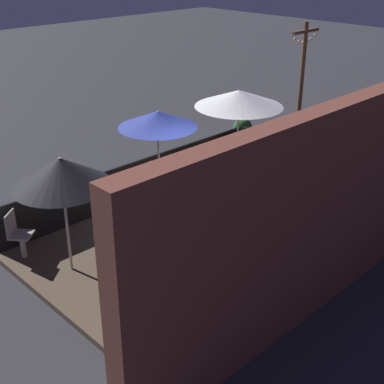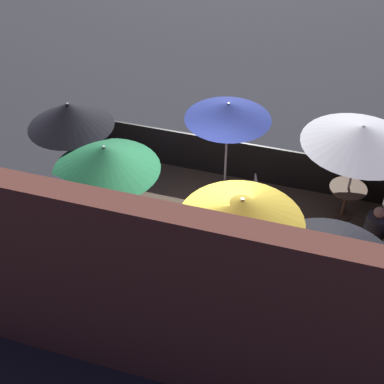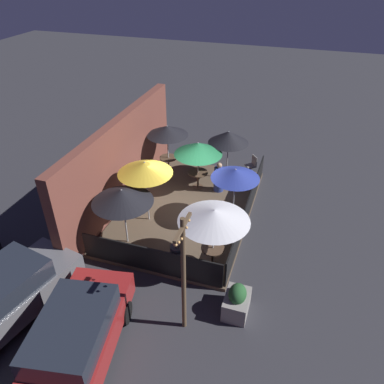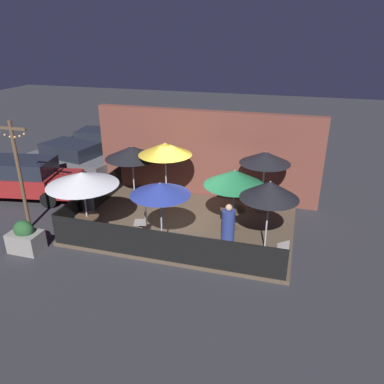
{
  "view_description": "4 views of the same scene",
  "coord_description": "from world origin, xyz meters",
  "px_view_note": "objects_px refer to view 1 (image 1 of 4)",
  "views": [
    {
      "loc": [
        7.03,
        6.62,
        5.65
      ],
      "look_at": [
        0.27,
        -0.35,
        1.06
      ],
      "focal_mm": 50.0,
      "sensor_mm": 36.0,
      "label": 1
    },
    {
      "loc": [
        -2.12,
        7.01,
        7.69
      ],
      "look_at": [
        0.11,
        -0.35,
        1.21
      ],
      "focal_mm": 50.0,
      "sensor_mm": 36.0,
      "label": 2
    },
    {
      "loc": [
        -11.38,
        -3.88,
        8.82
      ],
      "look_at": [
        -0.48,
        -0.37,
        1.25
      ],
      "focal_mm": 35.0,
      "sensor_mm": 36.0,
      "label": 3
    },
    {
      "loc": [
        3.41,
        -11.02,
        6.26
      ],
      "look_at": [
        0.18,
        0.14,
        1.24
      ],
      "focal_mm": 35.0,
      "sensor_mm": 36.0,
      "label": 4
    }
  ],
  "objects_px": {
    "patio_chair_0": "(18,233)",
    "patron_0": "(123,222)",
    "patron_1": "(282,159)",
    "planter_box": "(242,138)",
    "dining_table_2": "(184,293)",
    "light_post": "(301,84)",
    "patio_umbrella_6": "(347,133)",
    "dining_table_1": "(154,238)",
    "patio_umbrella_3": "(299,132)",
    "dining_table_0": "(237,153)",
    "patio_umbrella_5": "(61,172)",
    "patio_umbrella_0": "(239,98)",
    "patio_umbrella_1": "(151,175)",
    "patio_umbrella_2": "(183,209)",
    "patio_umbrella_4": "(158,119)",
    "patio_chair_1": "(206,179)"
  },
  "relations": [
    {
      "from": "patio_chair_0",
      "to": "patron_0",
      "type": "xyz_separation_m",
      "value": [
        -1.64,
        1.09,
        0.05
      ]
    },
    {
      "from": "dining_table_1",
      "to": "patio_chair_1",
      "type": "height_order",
      "value": "patio_chair_1"
    },
    {
      "from": "patio_umbrella_4",
      "to": "planter_box",
      "type": "height_order",
      "value": "patio_umbrella_4"
    },
    {
      "from": "patio_chair_0",
      "to": "patron_0",
      "type": "relative_size",
      "value": 0.73
    },
    {
      "from": "dining_table_0",
      "to": "patio_chair_1",
      "type": "height_order",
      "value": "patio_chair_1"
    },
    {
      "from": "patio_umbrella_2",
      "to": "dining_table_0",
      "type": "relative_size",
      "value": 3.05
    },
    {
      "from": "patio_chair_0",
      "to": "planter_box",
      "type": "xyz_separation_m",
      "value": [
        -7.52,
        -0.95,
        -0.2
      ]
    },
    {
      "from": "patio_umbrella_6",
      "to": "dining_table_1",
      "type": "xyz_separation_m",
      "value": [
        4.16,
        -1.3,
        -1.35
      ]
    },
    {
      "from": "planter_box",
      "to": "patron_1",
      "type": "bearing_deg",
      "value": 66.21
    },
    {
      "from": "patio_umbrella_3",
      "to": "patron_1",
      "type": "height_order",
      "value": "patio_umbrella_3"
    },
    {
      "from": "patio_umbrella_6",
      "to": "patio_umbrella_5",
      "type": "bearing_deg",
      "value": -23.05
    },
    {
      "from": "dining_table_2",
      "to": "patron_0",
      "type": "distance_m",
      "value": 2.65
    },
    {
      "from": "patio_umbrella_3",
      "to": "patio_umbrella_5",
      "type": "distance_m",
      "value": 4.45
    },
    {
      "from": "patio_umbrella_3",
      "to": "light_post",
      "type": "relative_size",
      "value": 0.66
    },
    {
      "from": "patio_umbrella_6",
      "to": "patio_umbrella_0",
      "type": "bearing_deg",
      "value": -93.71
    },
    {
      "from": "patio_umbrella_1",
      "to": "patron_0",
      "type": "relative_size",
      "value": 1.6
    },
    {
      "from": "patio_umbrella_2",
      "to": "dining_table_2",
      "type": "bearing_deg",
      "value": -90.0
    },
    {
      "from": "patio_umbrella_0",
      "to": "patio_chair_1",
      "type": "bearing_deg",
      "value": 17.31
    },
    {
      "from": "patio_umbrella_3",
      "to": "patron_1",
      "type": "relative_size",
      "value": 2.05
    },
    {
      "from": "patio_chair_1",
      "to": "patron_1",
      "type": "height_order",
      "value": "patron_1"
    },
    {
      "from": "patron_0",
      "to": "planter_box",
      "type": "xyz_separation_m",
      "value": [
        -5.88,
        -2.04,
        -0.25
      ]
    },
    {
      "from": "patio_chair_0",
      "to": "patio_umbrella_6",
      "type": "bearing_deg",
      "value": 20.67
    },
    {
      "from": "dining_table_2",
      "to": "patron_1",
      "type": "xyz_separation_m",
      "value": [
        -5.7,
        -2.45,
        -0.07
      ]
    },
    {
      "from": "patio_chair_1",
      "to": "dining_table_1",
      "type": "bearing_deg",
      "value": -171.4
    },
    {
      "from": "patio_umbrella_1",
      "to": "dining_table_1",
      "type": "bearing_deg",
      "value": 0.0
    },
    {
      "from": "patio_umbrella_5",
      "to": "patio_chair_1",
      "type": "xyz_separation_m",
      "value": [
        -3.88,
        -0.34,
        -1.42
      ]
    },
    {
      "from": "patio_umbrella_0",
      "to": "patron_1",
      "type": "xyz_separation_m",
      "value": [
        -0.56,
        1.01,
        -1.48
      ]
    },
    {
      "from": "patio_umbrella_3",
      "to": "light_post",
      "type": "height_order",
      "value": "light_post"
    },
    {
      "from": "dining_table_1",
      "to": "patron_1",
      "type": "relative_size",
      "value": 0.7
    },
    {
      "from": "patron_1",
      "to": "planter_box",
      "type": "bearing_deg",
      "value": 43.87
    },
    {
      "from": "patio_umbrella_6",
      "to": "dining_table_2",
      "type": "height_order",
      "value": "patio_umbrella_6"
    },
    {
      "from": "patio_umbrella_1",
      "to": "light_post",
      "type": "distance_m",
      "value": 6.97
    },
    {
      "from": "dining_table_0",
      "to": "patron_1",
      "type": "height_order",
      "value": "patron_1"
    },
    {
      "from": "dining_table_0",
      "to": "patio_umbrella_5",
      "type": "bearing_deg",
      "value": 8.77
    },
    {
      "from": "patio_umbrella_6",
      "to": "patio_chair_1",
      "type": "xyz_separation_m",
      "value": [
        1.47,
        -2.61,
        -1.4
      ]
    },
    {
      "from": "dining_table_0",
      "to": "planter_box",
      "type": "bearing_deg",
      "value": -143.21
    },
    {
      "from": "patio_umbrella_2",
      "to": "patio_umbrella_6",
      "type": "relative_size",
      "value": 1.05
    },
    {
      "from": "patio_umbrella_1",
      "to": "patio_umbrella_5",
      "type": "height_order",
      "value": "patio_umbrella_5"
    },
    {
      "from": "patio_umbrella_3",
      "to": "dining_table_2",
      "type": "distance_m",
      "value": 3.92
    },
    {
      "from": "patio_umbrella_3",
      "to": "dining_table_0",
      "type": "height_order",
      "value": "patio_umbrella_3"
    },
    {
      "from": "planter_box",
      "to": "patio_umbrella_4",
      "type": "bearing_deg",
      "value": 14.27
    },
    {
      "from": "dining_table_2",
      "to": "planter_box",
      "type": "bearing_deg",
      "value": -145.41
    },
    {
      "from": "patio_umbrella_0",
      "to": "dining_table_0",
      "type": "height_order",
      "value": "patio_umbrella_0"
    },
    {
      "from": "dining_table_2",
      "to": "planter_box",
      "type": "relative_size",
      "value": 0.76
    },
    {
      "from": "patio_umbrella_0",
      "to": "patron_1",
      "type": "relative_size",
      "value": 1.85
    },
    {
      "from": "patio_umbrella_2",
      "to": "light_post",
      "type": "bearing_deg",
      "value": -156.25
    },
    {
      "from": "dining_table_1",
      "to": "patio_chair_0",
      "type": "height_order",
      "value": "patio_chair_0"
    },
    {
      "from": "dining_table_2",
      "to": "light_post",
      "type": "distance_m",
      "value": 8.35
    },
    {
      "from": "patio_umbrella_0",
      "to": "patio_umbrella_6",
      "type": "distance_m",
      "value": 3.14
    },
    {
      "from": "patio_umbrella_3",
      "to": "patio_chair_1",
      "type": "height_order",
      "value": "patio_umbrella_3"
    }
  ]
}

